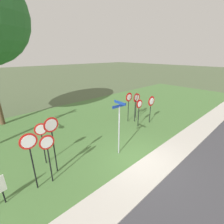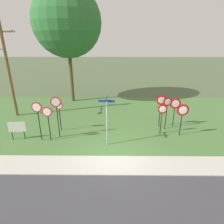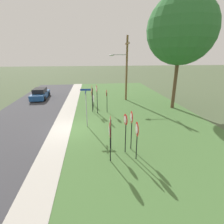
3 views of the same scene
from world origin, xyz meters
name	(u,v)px [view 2 (image 2 of 3)]	position (x,y,z in m)	size (l,w,h in m)	color
ground_plane	(113,157)	(0.00, 0.00, 0.00)	(160.00, 160.00, 0.00)	#4C5B3D
sidewalk_strip	(113,165)	(0.00, -0.80, 0.03)	(44.00, 1.60, 0.06)	#BCB7AD
grass_median	(113,117)	(0.00, 6.00, 0.02)	(44.00, 12.00, 0.04)	#477038
stop_sign_near_left	(57,109)	(-3.66, 2.25, 2.11)	(0.69, 0.11, 2.87)	black
stop_sign_near_right	(48,117)	(-4.11, 1.76, 1.73)	(0.64, 0.09, 2.36)	black
stop_sign_far_left	(59,109)	(-3.82, 3.24, 1.69)	(0.62, 0.13, 2.31)	black
stop_sign_far_center	(38,113)	(-4.75, 1.83, 1.95)	(0.67, 0.10, 2.65)	black
yield_sign_near_left	(162,113)	(3.35, 2.76, 1.66)	(0.66, 0.11, 2.20)	black
yield_sign_near_right	(175,106)	(4.63, 4.05, 1.71)	(0.81, 0.11, 2.25)	black
yield_sign_far_left	(167,106)	(3.89, 3.57, 1.86)	(0.65, 0.13, 2.46)	black
yield_sign_far_right	(183,113)	(4.66, 2.57, 1.74)	(0.82, 0.11, 2.29)	black
yield_sign_center	(161,103)	(3.55, 4.00, 1.91)	(0.74, 0.10, 2.50)	black
street_name_post	(107,118)	(-0.37, 1.27, 1.90)	(0.96, 0.82, 3.14)	#9EA0A8
utility_pole	(7,67)	(-8.58, 6.06, 4.29)	(2.10, 2.28, 7.81)	brown
notice_board	(17,128)	(-6.31, 1.92, 0.87)	(1.10, 0.16, 1.25)	black
oak_tree_left	(67,23)	(-4.50, 10.67, 7.94)	(6.70, 6.70, 11.27)	brown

